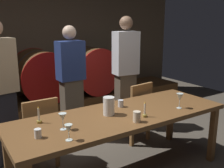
# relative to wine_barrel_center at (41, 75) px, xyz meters

# --- Properties ---
(back_wall) EXTENTS (6.73, 0.24, 2.80)m
(back_wall) POSITION_rel_wine_barrel_center_xyz_m (-0.03, 0.55, 0.60)
(back_wall) COLOR brown
(back_wall) RESTS_ON ground
(barrel_shelf) EXTENTS (6.06, 0.90, 0.36)m
(barrel_shelf) POSITION_rel_wine_barrel_center_xyz_m (-0.03, -0.00, -0.62)
(barrel_shelf) COLOR brown
(barrel_shelf) RESTS_ON ground
(wine_barrel_center) EXTENTS (0.89, 0.84, 0.89)m
(wine_barrel_center) POSITION_rel_wine_barrel_center_xyz_m (0.00, 0.00, 0.00)
(wine_barrel_center) COLOR #513319
(wine_barrel_center) RESTS_ON barrel_shelf
(wine_barrel_right) EXTENTS (0.89, 0.84, 0.89)m
(wine_barrel_right) POSITION_rel_wine_barrel_center_xyz_m (0.99, 0.00, 0.00)
(wine_barrel_right) COLOR #513319
(wine_barrel_right) RESTS_ON barrel_shelf
(dining_table) EXTENTS (2.44, 0.85, 0.75)m
(dining_table) POSITION_rel_wine_barrel_center_xyz_m (0.15, -2.25, -0.11)
(dining_table) COLOR brown
(dining_table) RESTS_ON ground
(chair_left) EXTENTS (0.40, 0.40, 0.88)m
(chair_left) POSITION_rel_wine_barrel_center_xyz_m (-0.56, -1.59, -0.31)
(chair_left) COLOR olive
(chair_left) RESTS_ON ground
(chair_right) EXTENTS (0.45, 0.45, 0.88)m
(chair_right) POSITION_rel_wine_barrel_center_xyz_m (0.85, -1.63, -0.31)
(chair_right) COLOR olive
(chair_right) RESTS_ON ground
(guest_left) EXTENTS (0.42, 0.30, 1.76)m
(guest_left) POSITION_rel_wine_barrel_center_xyz_m (-0.88, -1.23, 0.11)
(guest_left) COLOR black
(guest_left) RESTS_ON ground
(guest_center) EXTENTS (0.38, 0.25, 1.67)m
(guest_center) POSITION_rel_wine_barrel_center_xyz_m (0.14, -0.99, 0.06)
(guest_center) COLOR brown
(guest_center) RESTS_ON ground
(guest_right) EXTENTS (0.40, 0.28, 1.80)m
(guest_right) POSITION_rel_wine_barrel_center_xyz_m (1.03, -1.11, 0.14)
(guest_right) COLOR brown
(guest_right) RESTS_ON ground
(candle_left) EXTENTS (0.05, 0.05, 0.18)m
(candle_left) POSITION_rel_wine_barrel_center_xyz_m (-0.68, -2.03, 0.00)
(candle_left) COLOR olive
(candle_left) RESTS_ON dining_table
(candle_right) EXTENTS (0.05, 0.05, 0.17)m
(candle_right) POSITION_rel_wine_barrel_center_xyz_m (0.30, -2.47, -0.00)
(candle_right) COLOR olive
(candle_right) RESTS_ON dining_table
(pitcher) EXTENTS (0.12, 0.12, 0.20)m
(pitcher) POSITION_rel_wine_barrel_center_xyz_m (0.02, -2.21, 0.05)
(pitcher) COLOR white
(pitcher) RESTS_ON dining_table
(wine_glass_left) EXTENTS (0.07, 0.07, 0.14)m
(wine_glass_left) POSITION_rel_wine_barrel_center_xyz_m (-0.60, -2.55, 0.06)
(wine_glass_left) COLOR silver
(wine_glass_left) RESTS_ON dining_table
(wine_glass_center) EXTENTS (0.07, 0.07, 0.16)m
(wine_glass_center) POSITION_rel_wine_barrel_center_xyz_m (-0.55, -2.31, 0.07)
(wine_glass_center) COLOR silver
(wine_glass_center) RESTS_ON dining_table
(wine_glass_right) EXTENTS (0.08, 0.08, 0.18)m
(wine_glass_right) POSITION_rel_wine_barrel_center_xyz_m (0.81, -2.47, 0.09)
(wine_glass_right) COLOR silver
(wine_glass_right) RESTS_ON dining_table
(cup_left) EXTENTS (0.06, 0.06, 0.08)m
(cup_left) POSITION_rel_wine_barrel_center_xyz_m (-0.80, -2.36, -0.00)
(cup_left) COLOR white
(cup_left) RESTS_ON dining_table
(cup_center) EXTENTS (0.08, 0.08, 0.11)m
(cup_center) POSITION_rel_wine_barrel_center_xyz_m (0.14, -2.54, 0.01)
(cup_center) COLOR beige
(cup_center) RESTS_ON dining_table
(cup_right) EXTENTS (0.06, 0.06, 0.08)m
(cup_right) POSITION_rel_wine_barrel_center_xyz_m (0.27, -2.07, -0.00)
(cup_right) COLOR silver
(cup_right) RESTS_ON dining_table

